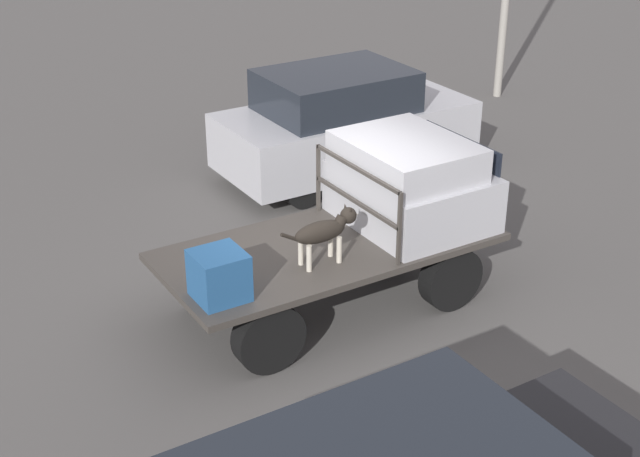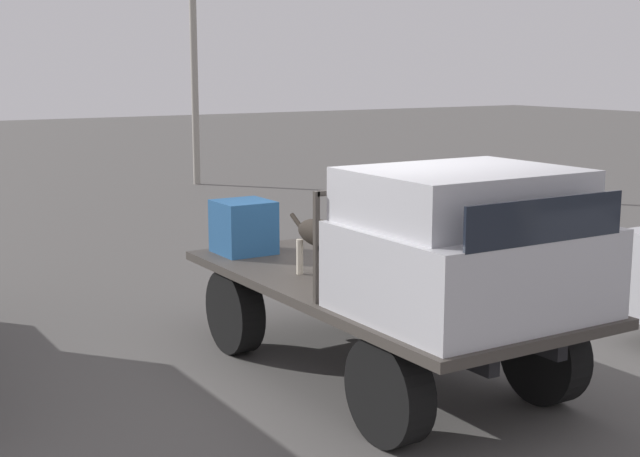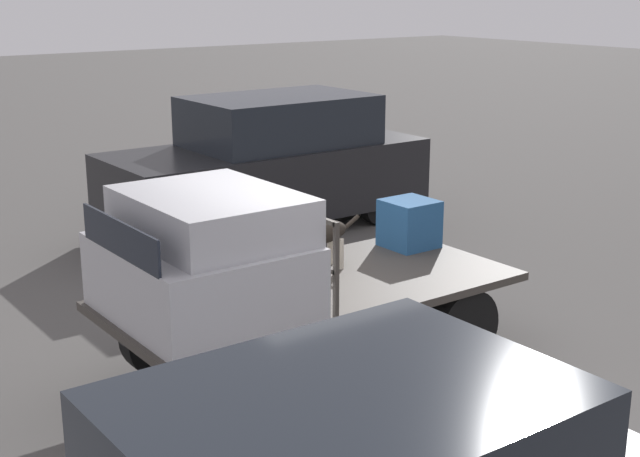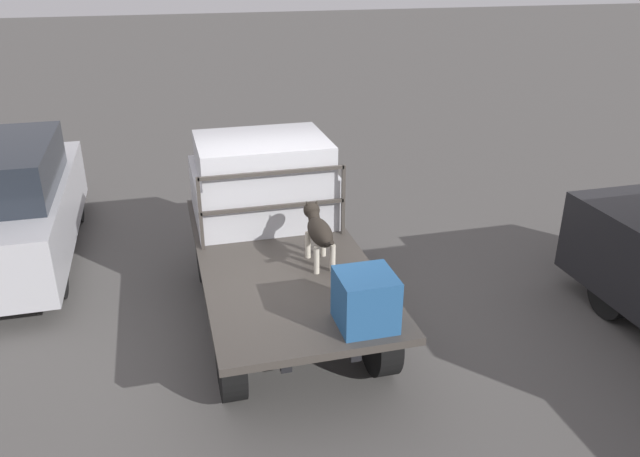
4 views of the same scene
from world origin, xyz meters
name	(u,v)px [view 4 (image 4 of 4)]	position (x,y,z in m)	size (l,w,h in m)	color
ground_plane	(283,318)	(0.00, 0.00, 0.00)	(80.00, 80.00, 0.00)	#514F4C
flatbed_truck	(282,273)	(0.00, 0.00, 0.61)	(3.96, 1.85, 0.85)	black
truck_cab	(262,180)	(1.15, 0.00, 1.35)	(1.49, 1.73, 1.06)	#B7B7BC
truck_headboard	(273,196)	(0.37, 0.00, 1.43)	(0.04, 1.73, 0.88)	#3D3833
dog	(318,230)	(-0.28, -0.37, 1.24)	(1.00, 0.24, 0.63)	beige
cargo_crate	(366,300)	(-1.62, -0.46, 1.11)	(0.52, 0.52, 0.52)	#235184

